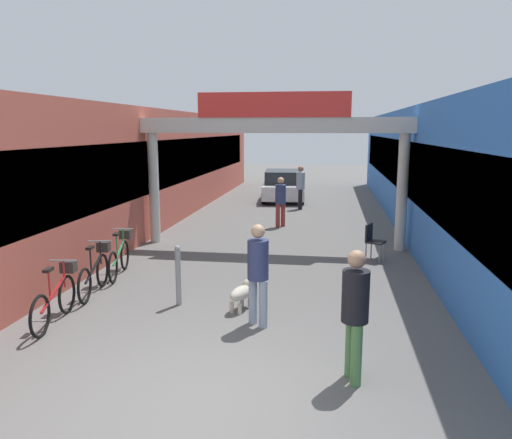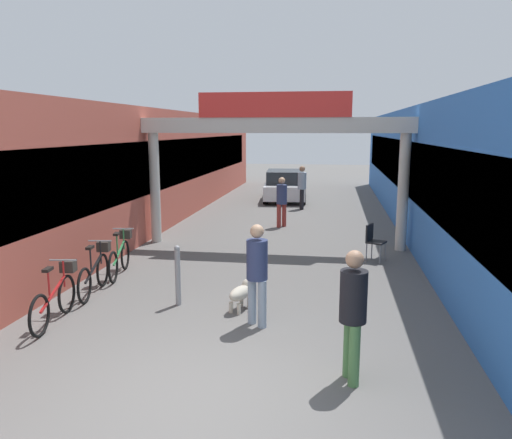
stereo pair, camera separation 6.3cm
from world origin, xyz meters
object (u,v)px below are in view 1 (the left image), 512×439
(cafe_chair_black_nearer, at_px, (373,239))
(bicycle_green_third, at_px, (120,255))
(bicycle_red_nearest, at_px, (57,296))
(pedestrian_carrying_crate, at_px, (281,199))
(pedestrian_companion, at_px, (355,307))
(pedestrian_with_dog, at_px, (258,268))
(pedestrian_elderly_walking, at_px, (300,184))
(parked_car_white, at_px, (283,186))
(bicycle_black_second, at_px, (96,271))
(bollard_post_metal, at_px, (178,275))
(dog_on_leash, at_px, (242,293))

(cafe_chair_black_nearer, bearing_deg, bicycle_green_third, -159.86)
(bicycle_red_nearest, bearing_deg, pedestrian_carrying_crate, 71.87)
(pedestrian_carrying_crate, relative_size, bicycle_green_third, 0.97)
(bicycle_green_third, bearing_deg, pedestrian_companion, -39.69)
(pedestrian_with_dog, distance_m, pedestrian_companion, 2.17)
(pedestrian_elderly_walking, bearing_deg, pedestrian_companion, -83.75)
(pedestrian_elderly_walking, distance_m, parked_car_white, 2.73)
(pedestrian_companion, height_order, parked_car_white, pedestrian_companion)
(pedestrian_with_dog, bearing_deg, bicycle_green_third, 144.77)
(pedestrian_with_dog, bearing_deg, cafe_chair_black_nearer, 64.03)
(pedestrian_with_dog, relative_size, bicycle_black_second, 0.99)
(pedestrian_elderly_walking, xyz_separation_m, parked_car_white, (-0.92, 2.55, -0.34))
(pedestrian_elderly_walking, bearing_deg, cafe_chair_black_nearer, -73.89)
(bicycle_black_second, height_order, parked_car_white, parked_car_white)
(pedestrian_with_dog, distance_m, cafe_chair_black_nearer, 4.94)
(bicycle_green_third, height_order, parked_car_white, parked_car_white)
(bicycle_black_second, bearing_deg, pedestrian_elderly_walking, 73.18)
(bicycle_green_third, bearing_deg, bollard_post_metal, -42.26)
(pedestrian_with_dog, distance_m, bicycle_green_third, 4.18)
(dog_on_leash, relative_size, bicycle_green_third, 0.42)
(pedestrian_companion, xyz_separation_m, pedestrian_elderly_walking, (-1.50, 13.68, 0.01))
(bicycle_green_third, height_order, cafe_chair_black_nearer, bicycle_green_third)
(pedestrian_companion, height_order, pedestrian_carrying_crate, pedestrian_companion)
(pedestrian_elderly_walking, distance_m, dog_on_leash, 11.41)
(pedestrian_companion, height_order, bicycle_red_nearest, pedestrian_companion)
(bollard_post_metal, bearing_deg, pedestrian_with_dog, -25.07)
(pedestrian_carrying_crate, relative_size, bollard_post_metal, 1.47)
(dog_on_leash, bearing_deg, pedestrian_with_dog, -60.74)
(pedestrian_with_dog, height_order, bicycle_red_nearest, pedestrian_with_dog)
(cafe_chair_black_nearer, bearing_deg, pedestrian_with_dog, -115.97)
(pedestrian_companion, relative_size, pedestrian_elderly_walking, 0.99)
(pedestrian_companion, height_order, bicycle_black_second, pedestrian_companion)
(cafe_chair_black_nearer, xyz_separation_m, parked_car_white, (-3.12, 10.18, 0.10))
(pedestrian_companion, bearing_deg, pedestrian_with_dog, 131.78)
(dog_on_leash, bearing_deg, bicycle_black_second, 170.85)
(pedestrian_elderly_walking, xyz_separation_m, cafe_chair_black_nearer, (2.21, -7.64, -0.44))
(pedestrian_elderly_walking, bearing_deg, bicycle_red_nearest, -104.66)
(pedestrian_carrying_crate, distance_m, bicycle_green_third, 6.61)
(bollard_post_metal, bearing_deg, bicycle_green_third, 137.74)
(bicycle_red_nearest, bearing_deg, pedestrian_with_dog, 5.90)
(pedestrian_elderly_walking, xyz_separation_m, bollard_post_metal, (-1.50, -11.33, -0.42))
(pedestrian_elderly_walking, xyz_separation_m, bicycle_black_second, (-3.30, -10.90, -0.55))
(bicycle_green_third, relative_size, bollard_post_metal, 1.51)
(dog_on_leash, height_order, bicycle_green_third, bicycle_green_third)
(bollard_post_metal, bearing_deg, pedestrian_carrying_crate, 81.82)
(pedestrian_carrying_crate, xyz_separation_m, parked_car_white, (-0.50, 6.30, -0.28))
(bicycle_black_second, height_order, bicycle_green_third, same)
(bicycle_black_second, xyz_separation_m, bollard_post_metal, (1.79, -0.43, 0.12))
(pedestrian_carrying_crate, distance_m, bollard_post_metal, 7.66)
(bicycle_red_nearest, xyz_separation_m, parked_car_white, (2.33, 14.94, 0.21))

